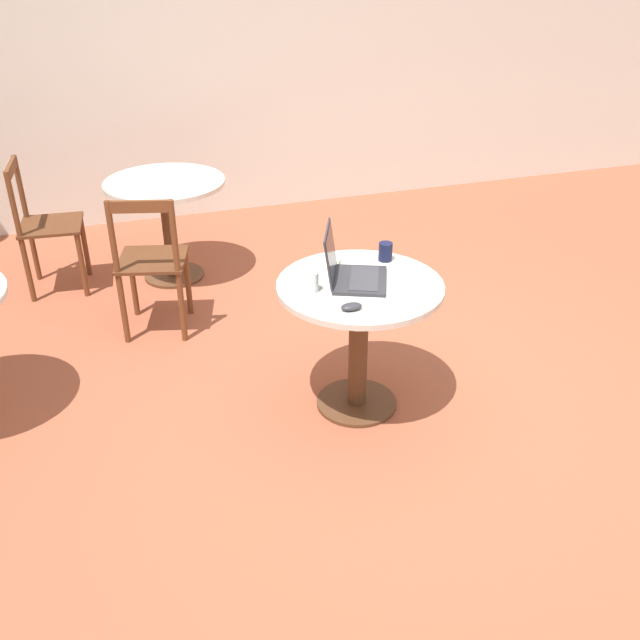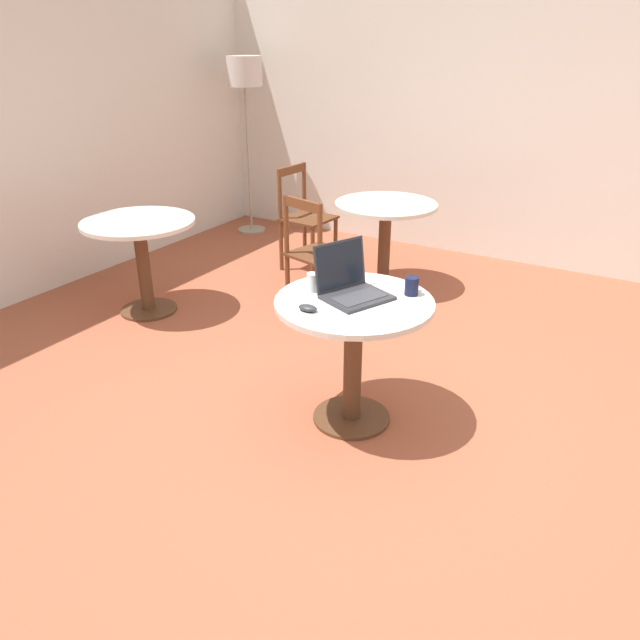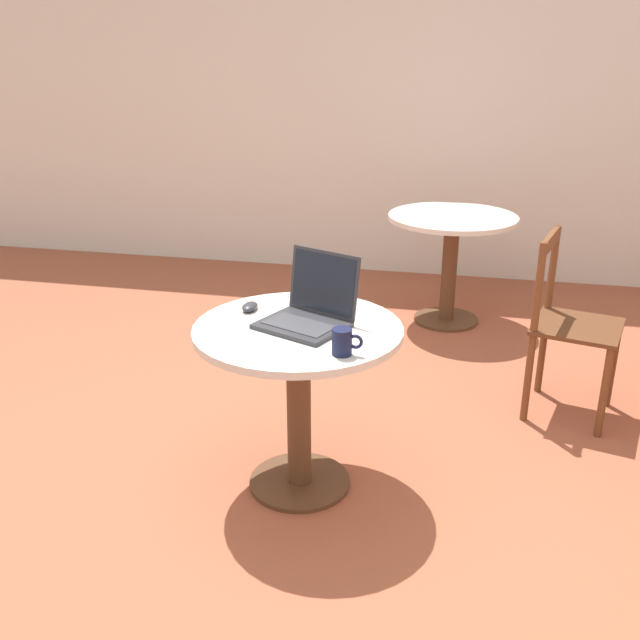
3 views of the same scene
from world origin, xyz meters
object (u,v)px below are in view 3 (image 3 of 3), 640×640
mouse (250,307)px  mug (343,342)px  cafe_table_near (298,367)px  drinking_glass (311,294)px  chair_mid_left (568,327)px  laptop (309,311)px  cafe_table_far (451,242)px

mouse → mug: mug is taller
cafe_table_near → mouse: size_ratio=8.19×
mouse → drinking_glass: (0.23, 0.11, 0.03)m
drinking_glass → chair_mid_left: bearing=30.2°
laptop → mug: (0.18, -0.26, -0.01)m
cafe_table_near → mug: 0.38m
chair_mid_left → laptop: size_ratio=2.22×
cafe_table_far → drinking_glass: size_ratio=8.31×
mug → drinking_glass: bearing=115.4°
drinking_glass → cafe_table_far: bearing=74.1°
cafe_table_far → laptop: bearing=-103.2°
chair_mid_left → mouse: chair_mid_left is taller
cafe_table_far → chair_mid_left: bearing=-61.4°
cafe_table_near → drinking_glass: bearing=90.9°
cafe_table_near → drinking_glass: size_ratio=8.31×
cafe_table_far → mouse: (-0.74, -1.91, 0.19)m
cafe_table_near → cafe_table_far: 2.10m
drinking_glass → mug: bearing=-64.6°
drinking_glass → laptop: bearing=-79.1°
cafe_table_near → laptop: (0.04, 0.04, 0.23)m
chair_mid_left → mug: (-0.91, -1.12, 0.31)m
cafe_table_near → drinking_glass: 0.33m
cafe_table_near → cafe_table_far: bearing=76.1°
mug → drinking_glass: drinking_glass is taller
mouse → drinking_glass: drinking_glass is taller
chair_mid_left → drinking_glass: (-1.13, -0.66, 0.31)m
laptop → drinking_glass: bearing=100.9°
laptop → mouse: size_ratio=4.06×
cafe_table_near → drinking_glass: (-0.00, 0.25, 0.22)m
chair_mid_left → mug: chair_mid_left is taller
cafe_table_far → laptop: size_ratio=2.02×
cafe_table_far → mouse: 2.05m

